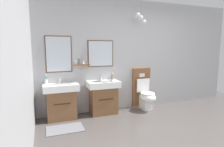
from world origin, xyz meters
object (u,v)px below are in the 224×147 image
at_px(vanity_sink_right, 103,96).
at_px(toothbrush_cup, 46,81).
at_px(vanity_sink_left, 61,100).
at_px(toilet, 144,94).
at_px(soap_dispenser, 113,76).

xyz_separation_m(vanity_sink_right, toothbrush_cup, (-1.23, 0.14, 0.41)).
bearing_deg(vanity_sink_left, vanity_sink_right, 0.00).
relative_size(vanity_sink_left, toilet, 0.76).
distance_m(vanity_sink_right, toothbrush_cup, 1.30).
bearing_deg(toothbrush_cup, vanity_sink_left, -26.65).
bearing_deg(vanity_sink_right, toilet, -0.97).
height_order(vanity_sink_left, toilet, toilet).
relative_size(vanity_sink_left, toothbrush_cup, 3.70).
relative_size(vanity_sink_right, toilet, 0.76).
height_order(toilet, soap_dispenser, toilet).
height_order(vanity_sink_left, toothbrush_cup, toothbrush_cup).
xyz_separation_m(vanity_sink_right, toilet, (1.07, -0.02, -0.03)).
bearing_deg(toilet, toothbrush_cup, 176.01).
height_order(toothbrush_cup, soap_dispenser, toothbrush_cup).
xyz_separation_m(toilet, soap_dispenser, (-0.78, 0.17, 0.45)).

